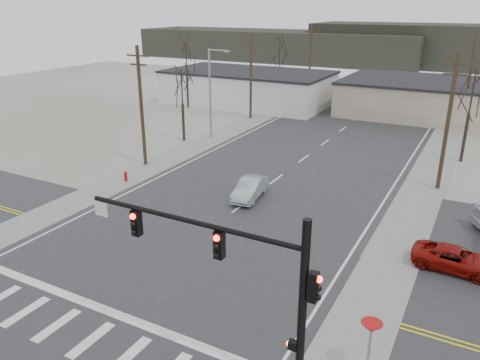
% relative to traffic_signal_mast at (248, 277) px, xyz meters
% --- Properties ---
extents(ground, '(140.00, 140.00, 0.00)m').
position_rel_traffic_signal_mast_xyz_m(ground, '(-7.89, 6.20, -4.67)').
color(ground, beige).
rests_on(ground, ground).
extents(main_road, '(18.00, 110.00, 0.05)m').
position_rel_traffic_signal_mast_xyz_m(main_road, '(-7.89, 21.20, -4.65)').
color(main_road, '#28282A').
rests_on(main_road, ground).
extents(cross_road, '(90.00, 10.00, 0.04)m').
position_rel_traffic_signal_mast_xyz_m(cross_road, '(-7.89, 6.20, -4.65)').
color(cross_road, '#28282A').
rests_on(cross_road, ground).
extents(sidewalk_left, '(3.00, 90.00, 0.06)m').
position_rel_traffic_signal_mast_xyz_m(sidewalk_left, '(-18.49, 26.20, -4.64)').
color(sidewalk_left, gray).
rests_on(sidewalk_left, ground).
extents(sidewalk_right, '(3.00, 90.00, 0.06)m').
position_rel_traffic_signal_mast_xyz_m(sidewalk_right, '(2.71, 26.20, -4.64)').
color(sidewalk_right, gray).
rests_on(sidewalk_right, ground).
extents(traffic_signal_mast, '(8.95, 0.43, 7.20)m').
position_rel_traffic_signal_mast_xyz_m(traffic_signal_mast, '(0.00, 0.00, 0.00)').
color(traffic_signal_mast, black).
rests_on(traffic_signal_mast, ground).
extents(fire_hydrant, '(0.24, 0.24, 0.87)m').
position_rel_traffic_signal_mast_xyz_m(fire_hydrant, '(-18.09, 14.20, -4.22)').
color(fire_hydrant, '#A50C0C').
rests_on(fire_hydrant, ground).
extents(yield_sign, '(0.80, 0.80, 2.35)m').
position_rel_traffic_signal_mast_xyz_m(yield_sign, '(3.61, 2.70, -2.61)').
color(yield_sign, gray).
rests_on(yield_sign, ground).
extents(building_left_far, '(22.30, 12.30, 4.50)m').
position_rel_traffic_signal_mast_xyz_m(building_left_far, '(-23.89, 46.20, -2.42)').
color(building_left_far, silver).
rests_on(building_left_far, ground).
extents(building_right_far, '(26.30, 14.30, 4.30)m').
position_rel_traffic_signal_mast_xyz_m(building_right_far, '(2.11, 50.20, -2.52)').
color(building_right_far, beige).
rests_on(building_right_far, ground).
extents(upole_left_b, '(2.20, 0.30, 10.00)m').
position_rel_traffic_signal_mast_xyz_m(upole_left_b, '(-19.39, 18.20, 0.55)').
color(upole_left_b, '#412E1E').
rests_on(upole_left_b, ground).
extents(upole_left_c, '(2.20, 0.30, 10.00)m').
position_rel_traffic_signal_mast_xyz_m(upole_left_c, '(-19.39, 38.20, 0.55)').
color(upole_left_c, '#412E1E').
rests_on(upole_left_c, ground).
extents(upole_left_d, '(2.20, 0.30, 10.00)m').
position_rel_traffic_signal_mast_xyz_m(upole_left_d, '(-19.39, 58.20, 0.55)').
color(upole_left_d, '#412E1E').
rests_on(upole_left_d, ground).
extents(upole_right_a, '(2.20, 0.30, 10.00)m').
position_rel_traffic_signal_mast_xyz_m(upole_right_a, '(3.61, 24.20, 0.55)').
color(upole_right_a, '#412E1E').
rests_on(upole_right_a, ground).
extents(upole_right_b, '(2.20, 0.30, 10.00)m').
position_rel_traffic_signal_mast_xyz_m(upole_right_b, '(3.61, 46.20, 0.55)').
color(upole_right_b, '#412E1E').
rests_on(upole_right_b, ground).
extents(streetlight_main, '(2.40, 0.25, 9.00)m').
position_rel_traffic_signal_mast_xyz_m(streetlight_main, '(-18.69, 28.20, 0.41)').
color(streetlight_main, gray).
rests_on(streetlight_main, ground).
extents(tree_left_near, '(3.30, 3.30, 7.35)m').
position_rel_traffic_signal_mast_xyz_m(tree_left_near, '(-20.89, 26.20, 0.55)').
color(tree_left_near, '#32251E').
rests_on(tree_left_near, ground).
extents(tree_right_mid, '(3.74, 3.74, 8.33)m').
position_rel_traffic_signal_mast_xyz_m(tree_right_mid, '(4.61, 32.20, 1.26)').
color(tree_right_mid, '#32251E').
rests_on(tree_right_mid, ground).
extents(tree_left_far, '(3.96, 3.96, 8.82)m').
position_rel_traffic_signal_mast_xyz_m(tree_left_far, '(-21.89, 52.20, 1.61)').
color(tree_left_far, '#32251E').
rests_on(tree_left_far, ground).
extents(tree_left_mid, '(3.96, 3.96, 8.82)m').
position_rel_traffic_signal_mast_xyz_m(tree_left_mid, '(-29.89, 40.20, 1.61)').
color(tree_left_mid, '#32251E').
rests_on(tree_left_mid, ground).
extents(hill_left, '(70.00, 18.00, 7.00)m').
position_rel_traffic_signal_mast_xyz_m(hill_left, '(-42.89, 98.20, -1.17)').
color(hill_left, '#333026').
rests_on(hill_left, ground).
extents(sedan_crossing, '(2.03, 4.40, 1.40)m').
position_rel_traffic_signal_mast_xyz_m(sedan_crossing, '(-8.04, 15.84, -3.93)').
color(sedan_crossing, '#959B9E').
rests_on(sedan_crossing, main_road).
extents(car_far_a, '(2.28, 4.80, 1.35)m').
position_rel_traffic_signal_mast_xyz_m(car_far_a, '(-7.44, 53.59, -3.95)').
color(car_far_a, black).
rests_on(car_far_a, main_road).
extents(car_far_b, '(3.01, 4.81, 1.53)m').
position_rel_traffic_signal_mast_xyz_m(car_far_b, '(-7.79, 67.33, -3.86)').
color(car_far_b, black).
rests_on(car_far_b, main_road).
extents(car_parked_red, '(4.42, 2.20, 1.20)m').
position_rel_traffic_signal_mast_xyz_m(car_parked_red, '(5.81, 12.30, -4.04)').
color(car_parked_red, maroon).
rests_on(car_parked_red, parking_lot).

